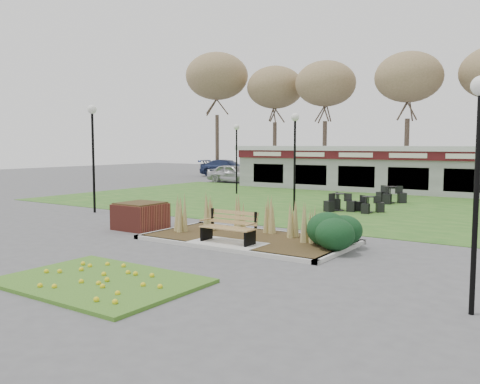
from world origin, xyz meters
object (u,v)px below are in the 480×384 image
Objects in this scene: bistro_set_b at (339,205)px; bistro_set_c at (368,207)px; lamp_post_near_left at (93,134)px; bistro_set_d at (390,197)px; lamp_post_far_left at (237,143)px; lamp_post_mid_right at (295,140)px; lamp_post_near_right at (479,142)px; car_black at (305,176)px; food_pavilion at (415,169)px; car_silver at (233,173)px; car_blue at (228,168)px; park_bench at (230,227)px; brick_planter at (140,216)px.

bistro_set_b is 1.32m from bistro_set_c.
lamp_post_near_left is 2.98× the size of bistro_set_d.
bistro_set_c is (9.62, -3.76, -2.82)m from lamp_post_far_left.
lamp_post_mid_right is at bearing -37.67° from lamp_post_far_left.
lamp_post_mid_right is (7.10, 5.32, -0.24)m from lamp_post_near_left.
lamp_post_near_left is 8.88m from lamp_post_mid_right.
lamp_post_mid_right is (-9.17, 10.62, 0.17)m from lamp_post_near_right.
car_black is at bearing 123.07° from bistro_set_b.
food_pavilion is 5.83× the size of car_silver.
car_silver is at bearing 133.92° from lamp_post_mid_right.
car_black is at bearing 122.82° from lamp_post_near_right.
lamp_post_near_right is 39.31m from car_blue.
bistro_set_b is at bearing 122.58° from lamp_post_near_right.
lamp_post_near_right reaches higher than car_silver.
bistro_set_d is (9.27, 0.36, -2.77)m from lamp_post_far_left.
bistro_set_b is at bearing 93.10° from park_bench.
car_black is (0.83, 7.51, -2.32)m from lamp_post_far_left.
car_blue is (-19.90, 17.27, 0.53)m from bistro_set_c.
car_black is at bearing 127.98° from bistro_set_c.
lamp_post_far_left is at bearing -150.72° from car_blue.
bistro_set_b is (8.75, 6.47, -3.15)m from lamp_post_near_left.
lamp_post_mid_right is 2.98× the size of bistro_set_b.
lamp_post_far_left is at bearing 179.64° from car_black.
food_pavilion is 16.71× the size of bistro_set_b.
lamp_post_mid_right is at bearing -149.27° from car_black.
bistro_set_b is (-0.50, 9.24, -0.31)m from park_bench.
brick_planter is 10.17m from bistro_set_c.
lamp_post_near_right is 17.64m from bistro_set_d.
lamp_post_far_left is at bearing -146.94° from car_silver.
car_black is at bearing 86.02° from lamp_post_near_left.
car_blue is at bearing 125.54° from park_bench.
bistro_set_d is at bearing 94.93° from bistro_set_c.
lamp_post_near_right is at bearing -49.20° from lamp_post_mid_right.
car_silver is at bearing 140.24° from bistro_set_b.
lamp_post_near_left reaches higher than food_pavilion.
brick_planter reaches higher than bistro_set_b.
brick_planter is 20.32m from car_black.
lamp_post_near_left is 11.33m from bistro_set_b.
bistro_set_c is 0.31× the size of car_silver.
bistro_set_c is (-6.23, 12.02, -2.77)m from lamp_post_near_right.
food_pavilion is (4.40, 18.96, 1.00)m from brick_planter.
car_blue reaches higher than car_silver.
food_pavilion is at bearing 76.94° from brick_planter.
bistro_set_d is at bearing 48.20° from lamp_post_near_left.
park_bench is 25.23m from car_silver.
lamp_post_near_left is 26.06m from car_blue.
bistro_set_d is 0.29× the size of car_blue.
bistro_set_d is 16.42m from car_silver.
food_pavilion is 5.84× the size of lamp_post_far_left.
lamp_post_mid_right is at bearing -139.33° from car_silver.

